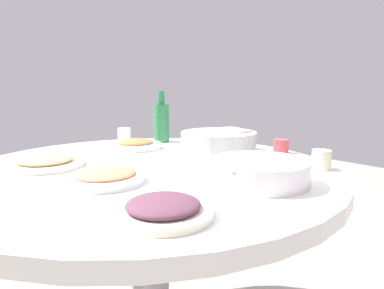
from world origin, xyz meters
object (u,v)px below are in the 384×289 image
at_px(green_bottle, 161,122).
at_px(tea_cup_far, 321,160).
at_px(rice_bowl, 219,141).
at_px(dish_tofu_braise, 136,144).
at_px(dish_noodles, 46,162).
at_px(tea_cup_near, 281,146).
at_px(tea_cup_side, 124,135).
at_px(dish_eggplant, 163,208).
at_px(round_dining_table, 149,197).
at_px(dish_shrimp, 105,176).
at_px(soup_bowl, 259,172).

relative_size(green_bottle, tea_cup_far, 3.87).
bearing_deg(rice_bowl, dish_tofu_braise, 127.86).
height_order(dish_noodles, tea_cup_near, tea_cup_near).
relative_size(dish_noodles, green_bottle, 1.02).
bearing_deg(dish_noodles, tea_cup_far, -42.34).
distance_m(dish_tofu_braise, tea_cup_side, 0.21).
height_order(dish_eggplant, tea_cup_side, tea_cup_side).
distance_m(round_dining_table, dish_shrimp, 0.25).
distance_m(round_dining_table, tea_cup_near, 0.57).
bearing_deg(dish_shrimp, tea_cup_side, 57.08).
bearing_deg(dish_noodles, dish_shrimp, -77.84).
relative_size(round_dining_table, dish_tofu_braise, 5.67).
xyz_separation_m(rice_bowl, tea_cup_side, (-0.16, 0.49, -0.01)).
xyz_separation_m(green_bottle, tea_cup_near, (0.20, -0.54, -0.07)).
bearing_deg(rice_bowl, dish_eggplant, -143.52).
height_order(rice_bowl, green_bottle, green_bottle).
xyz_separation_m(soup_bowl, dish_eggplant, (-0.35, -0.03, -0.01)).
bearing_deg(dish_tofu_braise, dish_noodles, -165.87).
bearing_deg(tea_cup_near, tea_cup_side, 116.86).
xyz_separation_m(dish_eggplant, tea_cup_far, (0.62, 0.00, 0.01)).
distance_m(dish_eggplant, green_bottle, 0.96).
bearing_deg(green_bottle, dish_eggplant, -124.77).
xyz_separation_m(rice_bowl, tea_cup_near, (0.17, -0.18, -0.02)).
height_order(rice_bowl, tea_cup_side, rice_bowl).
distance_m(soup_bowl, dish_noodles, 0.70).
relative_size(dish_tofu_braise, dish_eggplant, 1.05).
bearing_deg(dish_noodles, dish_eggplant, -85.71).
height_order(dish_noodles, tea_cup_far, tea_cup_far).
bearing_deg(tea_cup_near, round_dining_table, 164.25).
bearing_deg(soup_bowl, tea_cup_far, -6.15).
xyz_separation_m(soup_bowl, dish_shrimp, (-0.33, 0.27, -0.01)).
bearing_deg(dish_tofu_braise, tea_cup_near, -49.77).
xyz_separation_m(dish_eggplant, tea_cup_near, (0.75, 0.25, 0.01)).
bearing_deg(dish_noodles, tea_cup_near, -24.52).
bearing_deg(tea_cup_far, rice_bowl, 95.86).
height_order(round_dining_table, tea_cup_near, tea_cup_near).
height_order(dish_tofu_braise, tea_cup_near, tea_cup_near).
height_order(soup_bowl, tea_cup_far, soup_bowl).
distance_m(rice_bowl, dish_shrimp, 0.57).
bearing_deg(green_bottle, round_dining_table, -130.01).
bearing_deg(dish_shrimp, green_bottle, 42.52).
distance_m(green_bottle, tea_cup_far, 0.79).
height_order(soup_bowl, dish_eggplant, soup_bowl).
bearing_deg(dish_tofu_braise, green_bottle, 21.71).
bearing_deg(dish_shrimp, rice_bowl, 12.42).
bearing_deg(round_dining_table, dish_eggplant, -118.88).
xyz_separation_m(dish_eggplant, green_bottle, (0.55, 0.79, 0.08)).
bearing_deg(tea_cup_far, soup_bowl, 173.85).
height_order(dish_shrimp, dish_tofu_braise, dish_tofu_braise).
bearing_deg(tea_cup_near, dish_noodles, 155.48).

